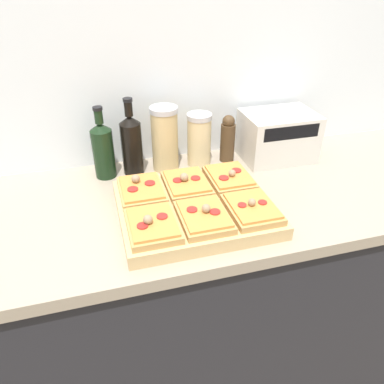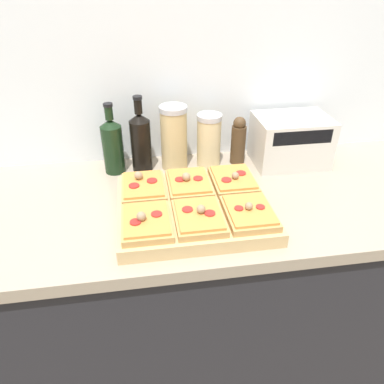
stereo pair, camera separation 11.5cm
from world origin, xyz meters
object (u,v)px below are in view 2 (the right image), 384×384
(wine_bottle, at_px, (141,141))
(grain_jar_short, at_px, (209,140))
(olive_oil_bottle, at_px, (113,145))
(pepper_mill, at_px, (238,141))
(cutting_board, at_px, (193,208))
(toaster_oven, at_px, (290,140))
(grain_jar_tall, at_px, (174,138))

(wine_bottle, distance_m, grain_jar_short, 0.25)
(olive_oil_bottle, bearing_deg, pepper_mill, 0.00)
(olive_oil_bottle, distance_m, wine_bottle, 0.10)
(wine_bottle, xyz_separation_m, pepper_mill, (0.36, 0.00, -0.02))
(cutting_board, height_order, toaster_oven, toaster_oven)
(grain_jar_short, distance_m, toaster_oven, 0.31)
(pepper_mill, height_order, toaster_oven, pepper_mill)
(cutting_board, bearing_deg, toaster_oven, 34.89)
(wine_bottle, bearing_deg, grain_jar_short, -0.00)
(cutting_board, distance_m, wine_bottle, 0.36)
(cutting_board, relative_size, wine_bottle, 1.64)
(olive_oil_bottle, relative_size, grain_jar_tall, 1.09)
(wine_bottle, relative_size, pepper_mill, 1.52)
(cutting_board, relative_size, pepper_mill, 2.49)
(wine_bottle, xyz_separation_m, grain_jar_short, (0.25, -0.00, -0.01))
(wine_bottle, bearing_deg, cutting_board, -65.99)
(cutting_board, relative_size, olive_oil_bottle, 1.77)
(wine_bottle, height_order, pepper_mill, wine_bottle)
(pepper_mill, bearing_deg, grain_jar_short, -180.00)
(grain_jar_tall, relative_size, pepper_mill, 1.29)
(toaster_oven, bearing_deg, wine_bottle, 177.03)
(grain_jar_tall, bearing_deg, grain_jar_short, -0.00)
(cutting_board, bearing_deg, olive_oil_bottle, 127.27)
(cutting_board, height_order, grain_jar_tall, grain_jar_tall)
(toaster_oven, bearing_deg, grain_jar_tall, 176.21)
(toaster_oven, bearing_deg, grain_jar_short, 174.62)
(pepper_mill, bearing_deg, grain_jar_tall, 180.00)
(cutting_board, distance_m, grain_jar_tall, 0.33)
(olive_oil_bottle, height_order, grain_jar_short, olive_oil_bottle)
(cutting_board, distance_m, toaster_oven, 0.51)
(grain_jar_short, bearing_deg, pepper_mill, 0.00)
(cutting_board, bearing_deg, grain_jar_tall, 93.91)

